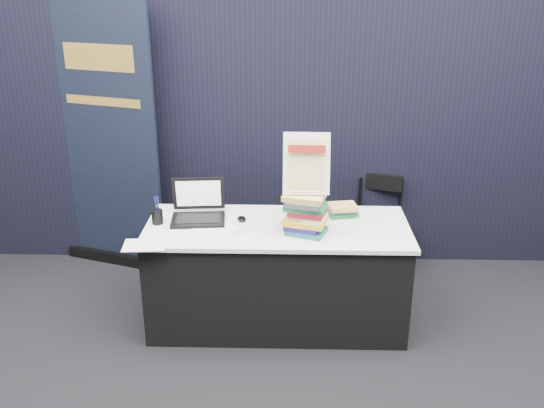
{
  "coord_description": "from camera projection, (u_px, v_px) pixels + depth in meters",
  "views": [
    {
      "loc": [
        0.06,
        -3.23,
        2.41
      ],
      "look_at": [
        -0.04,
        0.55,
        0.91
      ],
      "focal_mm": 40.0,
      "sensor_mm": 36.0,
      "label": 1
    }
  ],
  "objects": [
    {
      "name": "laptop",
      "position": [
        199.0,
        210.0,
        4.22
      ],
      "size": [
        0.39,
        0.32,
        0.28
      ],
      "rotation": [
        0.0,
        0.0,
        0.09
      ],
      "color": "black",
      "rests_on": "display_table"
    },
    {
      "name": "brochure_mid",
      "position": [
        214.0,
        227.0,
        4.09
      ],
      "size": [
        0.36,
        0.34,
        0.0
      ],
      "primitive_type": "cube",
      "rotation": [
        0.0,
        0.0,
        -0.59
      ],
      "color": "white",
      "rests_on": "display_table"
    },
    {
      "name": "drape_partition",
      "position": [
        280.0,
        123.0,
        4.94
      ],
      "size": [
        6.0,
        0.08,
        2.4
      ],
      "primitive_type": "cube",
      "color": "black",
      "rests_on": "floor"
    },
    {
      "name": "book_stack_tall",
      "position": [
        306.0,
        214.0,
        3.97
      ],
      "size": [
        0.3,
        0.26,
        0.27
      ],
      "rotation": [
        0.0,
        0.0,
        -0.32
      ],
      "color": "#19605C",
      "rests_on": "display_table"
    },
    {
      "name": "info_sign",
      "position": [
        307.0,
        164.0,
        3.88
      ],
      "size": [
        0.3,
        0.15,
        0.41
      ],
      "rotation": [
        0.0,
        0.0,
        -0.01
      ],
      "color": "black",
      "rests_on": "book_stack_tall"
    },
    {
      "name": "mouse",
      "position": [
        242.0,
        219.0,
        4.2
      ],
      "size": [
        0.08,
        0.11,
        0.03
      ],
      "primitive_type": "ellipsoid",
      "rotation": [
        0.0,
        0.0,
        0.21
      ],
      "color": "black",
      "rests_on": "display_table"
    },
    {
      "name": "display_table",
      "position": [
        277.0,
        274.0,
        4.27
      ],
      "size": [
        1.8,
        0.75,
        0.75
      ],
      "color": "black",
      "rests_on": "floor"
    },
    {
      "name": "pullup_banner",
      "position": [
        108.0,
        151.0,
        4.9
      ],
      "size": [
        0.94,
        0.4,
        2.26
      ],
      "rotation": [
        0.0,
        0.0,
        -0.32
      ],
      "color": "black",
      "rests_on": "floor"
    },
    {
      "name": "wall_back",
      "position": [
        283.0,
        26.0,
        6.97
      ],
      "size": [
        8.0,
        0.02,
        3.5
      ],
      "primitive_type": "cube",
      "color": "#A7A49E",
      "rests_on": "floor"
    },
    {
      "name": "book_stack_short",
      "position": [
        341.0,
        210.0,
        4.28
      ],
      "size": [
        0.23,
        0.19,
        0.08
      ],
      "rotation": [
        0.0,
        0.0,
        0.24
      ],
      "color": "#1F7544",
      "rests_on": "display_table"
    },
    {
      "name": "brochure_right",
      "position": [
        237.0,
        228.0,
        4.08
      ],
      "size": [
        0.33,
        0.27,
        0.0
      ],
      "primitive_type": "cube",
      "rotation": [
        0.0,
        0.0,
        0.3
      ],
      "color": "silver",
      "rests_on": "display_table"
    },
    {
      "name": "pen_cup",
      "position": [
        157.0,
        217.0,
        4.14
      ],
      "size": [
        0.09,
        0.09,
        0.1
      ],
      "primitive_type": "cylinder",
      "rotation": [
        0.0,
        0.0,
        -0.17
      ],
      "color": "black",
      "rests_on": "display_table"
    },
    {
      "name": "stacking_chair",
      "position": [
        381.0,
        220.0,
        5.01
      ],
      "size": [
        0.45,
        0.46,
        0.79
      ],
      "rotation": [
        0.0,
        0.0,
        -0.31
      ],
      "color": "black",
      "rests_on": "floor"
    },
    {
      "name": "brochure_left",
      "position": [
        145.0,
        245.0,
        3.84
      ],
      "size": [
        0.28,
        0.21,
        0.0
      ],
      "primitive_type": "cube",
      "rotation": [
        0.0,
        0.0,
        0.08
      ],
      "color": "white",
      "rests_on": "display_table"
    },
    {
      "name": "floor",
      "position": [
        275.0,
        367.0,
        3.89
      ],
      "size": [
        8.0,
        8.0,
        0.0
      ],
      "primitive_type": "plane",
      "color": "black",
      "rests_on": "ground"
    }
  ]
}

